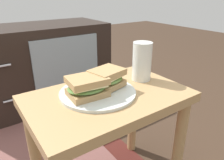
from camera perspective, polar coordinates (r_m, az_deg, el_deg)
side_table at (r=0.79m, az=-0.95°, el=-9.67°), size 0.56×0.36×0.46m
tv_cabinet at (r=1.64m, az=-18.67°, el=3.64°), size 0.96×0.46×0.58m
plate at (r=0.75m, az=-3.83°, el=-3.33°), size 0.27×0.27×0.01m
sandwich_front at (r=0.71m, az=-6.66°, el=-1.73°), size 0.14×0.12×0.07m
sandwich_back at (r=0.76m, az=-1.35°, el=0.48°), size 0.14×0.13×0.07m
beer_glass at (r=0.85m, az=8.02°, el=4.82°), size 0.08×0.08×0.15m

